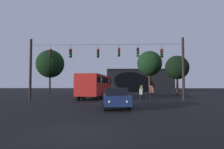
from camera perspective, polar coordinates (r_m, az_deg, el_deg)
name	(u,v)px	position (r m, az deg, el deg)	size (l,w,h in m)	color
ground_plane	(110,96)	(31.74, -0.61, -6.08)	(168.00, 168.00, 0.00)	black
overhead_signal_span	(106,63)	(22.95, -1.73, 3.14)	(17.38, 0.44, 6.99)	black
city_bus	(96,84)	(27.40, -4.51, -2.66)	(3.52, 11.19, 3.00)	#B21E19
car_near_right	(116,98)	(15.43, 1.09, -6.44)	(2.19, 4.46, 1.52)	navy
pedestrian_crossing_left	(141,94)	(21.09, 8.01, -5.26)	(0.26, 0.37, 1.56)	black
pedestrian_crossing_center	(150,92)	(23.64, 10.59, -4.77)	(0.26, 0.37, 1.70)	black
pedestrian_crossing_right	(152,92)	(24.55, 11.09, -4.77)	(0.25, 0.37, 1.65)	black
pedestrian_near_bus	(142,92)	(23.61, 8.24, -4.74)	(0.34, 0.42, 1.73)	black
corner_building	(138,81)	(59.58, 7.35, -1.74)	(17.29, 13.77, 5.92)	black
tree_left_silhouette	(177,68)	(35.80, 17.62, 1.85)	(3.95, 3.95, 6.64)	#2D2116
tree_behind_building	(150,64)	(38.36, 10.39, 2.99)	(4.57, 4.57, 7.99)	#2D2116
tree_right_far	(50,64)	(43.42, -16.80, 2.85)	(5.65, 5.65, 8.86)	black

